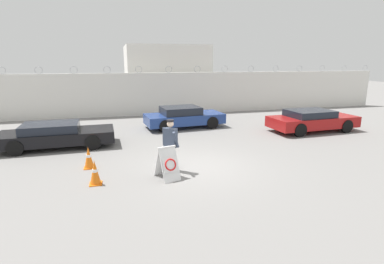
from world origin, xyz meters
TOP-DOWN VIEW (x-y plane):
  - ground_plane at (0.00, 0.00)m, footprint 90.00×90.00m
  - perimeter_wall at (-0.00, 11.15)m, footprint 36.00×0.30m
  - building_block at (1.63, 16.18)m, footprint 6.60×6.17m
  - barricade_sign at (-1.23, -0.81)m, footprint 0.79×0.98m
  - security_guard at (-0.99, -0.12)m, footprint 0.52×0.65m
  - traffic_cone_near at (-3.76, 0.85)m, footprint 0.38×0.38m
  - traffic_cone_mid at (-3.47, -0.71)m, footprint 0.38×0.38m
  - parked_car_front_coupe at (-5.31, 3.97)m, footprint 4.83×2.05m
  - parked_car_rear_sedan at (1.00, 6.54)m, footprint 4.55×2.28m
  - parked_car_far_side at (7.51, 3.89)m, footprint 4.83×2.19m

SIDE VIEW (x-z plane):
  - ground_plane at x=0.00m, z-range 0.00..0.00m
  - traffic_cone_mid at x=-3.47m, z-range 0.00..0.77m
  - traffic_cone_near at x=-3.76m, z-range 0.00..0.78m
  - barricade_sign at x=-1.23m, z-range -0.01..1.07m
  - parked_car_front_coupe at x=-5.31m, z-range 0.02..1.11m
  - parked_car_far_side at x=7.51m, z-range 0.03..1.18m
  - parked_car_rear_sedan at x=1.00m, z-range 0.01..1.21m
  - security_guard at x=-0.99m, z-range 0.11..1.90m
  - perimeter_wall at x=0.00m, z-range -0.22..3.16m
  - building_block at x=1.63m, z-range 0.00..4.96m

